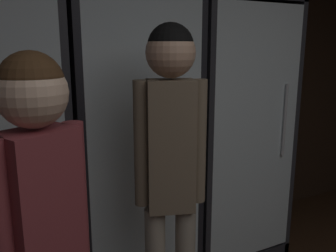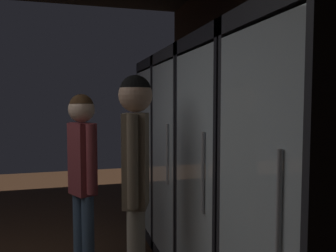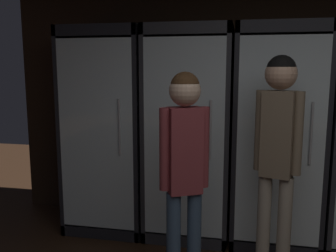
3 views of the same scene
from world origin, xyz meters
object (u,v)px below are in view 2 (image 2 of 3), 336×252
(cooler_right, at_px, (323,216))
(cooler_left, at_px, (202,162))
(shopper_far, at_px, (136,168))
(cooler_center, at_px, (244,180))
(cooler_far_left, at_px, (177,150))
(shopper_near, at_px, (82,167))

(cooler_right, bearing_deg, cooler_left, 179.99)
(shopper_far, bearing_deg, cooler_left, 134.43)
(cooler_center, bearing_deg, cooler_right, -0.07)
(cooler_left, relative_size, shopper_far, 1.17)
(cooler_center, height_order, shopper_far, cooler_center)
(shopper_far, bearing_deg, cooler_far_left, 153.79)
(cooler_center, relative_size, cooler_right, 1.00)
(cooler_right, bearing_deg, shopper_far, -138.36)
(shopper_near, bearing_deg, shopper_far, 27.23)
(cooler_far_left, height_order, cooler_right, same)
(cooler_left, relative_size, shopper_near, 1.25)
(cooler_far_left, height_order, shopper_near, cooler_far_left)
(cooler_center, relative_size, shopper_near, 1.25)
(cooler_left, bearing_deg, shopper_near, -83.66)
(shopper_near, height_order, shopper_far, shopper_far)
(cooler_center, xyz_separation_m, shopper_near, (-0.68, -1.08, 0.03))
(shopper_near, distance_m, shopper_far, 0.71)
(cooler_right, distance_m, shopper_far, 1.15)
(cooler_left, xyz_separation_m, cooler_center, (0.80, 0.00, 0.01))
(cooler_center, bearing_deg, cooler_left, -179.96)
(cooler_far_left, height_order, cooler_left, same)
(shopper_near, xyz_separation_m, shopper_far, (0.62, 0.32, 0.08))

